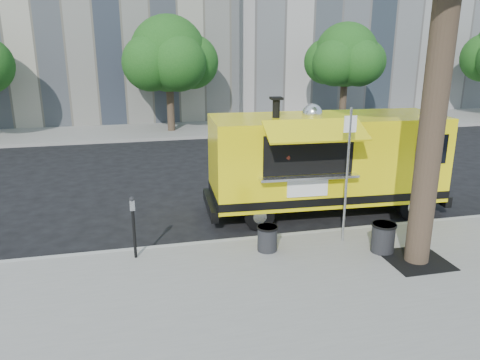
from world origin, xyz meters
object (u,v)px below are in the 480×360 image
at_px(far_tree_b, 168,54).
at_px(trash_bin_left, 267,238).
at_px(parking_meter, 133,220).
at_px(food_truck, 325,160).
at_px(sign_post, 347,168).
at_px(far_tree_c, 346,55).
at_px(trash_bin_right, 383,237).

relative_size(far_tree_b, trash_bin_left, 10.03).
bearing_deg(far_tree_b, parking_meter, -98.10).
bearing_deg(food_truck, sign_post, -98.24).
xyz_separation_m(far_tree_c, food_truck, (-6.03, -11.83, -2.26)).
height_order(sign_post, trash_bin_left, sign_post).
distance_m(far_tree_b, parking_meter, 14.48).
bearing_deg(food_truck, trash_bin_right, -83.77).
xyz_separation_m(sign_post, trash_bin_right, (0.58, -0.70, -1.36)).
xyz_separation_m(far_tree_b, far_tree_c, (9.00, -0.30, -0.12)).
xyz_separation_m(parking_meter, food_truck, (4.97, 1.92, 0.48)).
bearing_deg(trash_bin_right, trash_bin_left, 165.50).
relative_size(far_tree_c, parking_meter, 3.90).
bearing_deg(trash_bin_left, parking_meter, 173.98).
height_order(food_truck, trash_bin_left, food_truck).
height_order(far_tree_c, food_truck, far_tree_c).
xyz_separation_m(food_truck, trash_bin_left, (-2.21, -2.21, -1.02)).
distance_m(parking_meter, trash_bin_left, 2.82).
relative_size(parking_meter, food_truck, 0.21).
bearing_deg(far_tree_c, sign_post, -114.81).
bearing_deg(sign_post, trash_bin_right, -50.44).
relative_size(parking_meter, trash_bin_right, 2.12).
relative_size(far_tree_b, food_truck, 0.86).
bearing_deg(sign_post, parking_meter, 177.48).
bearing_deg(sign_post, trash_bin_left, -177.10).
xyz_separation_m(far_tree_c, sign_post, (-6.45, -13.95, -1.87)).
bearing_deg(sign_post, far_tree_b, 100.15).
xyz_separation_m(far_tree_c, trash_bin_right, (-5.87, -14.65, -3.23)).
bearing_deg(far_tree_b, trash_bin_left, -86.98).
height_order(far_tree_c, trash_bin_left, far_tree_c).
bearing_deg(parking_meter, far_tree_c, 51.34).
distance_m(far_tree_b, trash_bin_right, 15.64).
xyz_separation_m(sign_post, trash_bin_left, (-1.79, -0.09, -1.40)).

